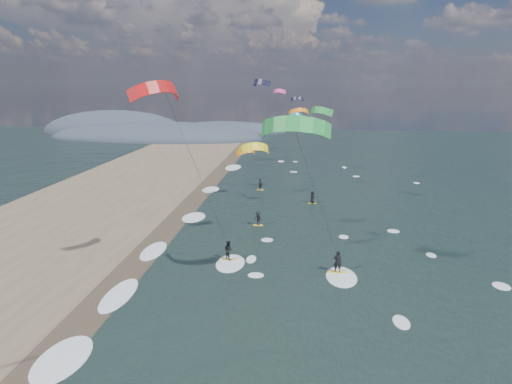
# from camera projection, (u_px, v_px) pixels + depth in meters

# --- Properties ---
(ground) EXTENTS (260.00, 260.00, 0.00)m
(ground) POSITION_uv_depth(u_px,v_px,m) (252.00, 350.00, 26.29)
(ground) COLOR black
(ground) RESTS_ON ground
(wet_sand_strip) EXTENTS (3.00, 240.00, 0.00)m
(wet_sand_strip) POSITION_uv_depth(u_px,v_px,m) (128.00, 272.00, 37.11)
(wet_sand_strip) COLOR #382D23
(wet_sand_strip) RESTS_ON ground
(coastal_hills) EXTENTS (80.00, 41.00, 15.00)m
(coastal_hills) POSITION_uv_depth(u_px,v_px,m) (149.00, 135.00, 134.69)
(coastal_hills) COLOR #3D4756
(coastal_hills) RESTS_ON ground
(kitesurfer_near_a) EXTENTS (8.09, 8.62, 14.41)m
(kitesurfer_near_a) POSITION_uv_depth(u_px,v_px,m) (303.00, 155.00, 29.79)
(kitesurfer_near_a) COLOR yellow
(kitesurfer_near_a) RESTS_ON ground
(kitesurfer_near_b) EXTENTS (7.00, 9.40, 16.59)m
(kitesurfer_near_b) POSITION_uv_depth(u_px,v_px,m) (187.00, 147.00, 33.12)
(kitesurfer_near_b) COLOR yellow
(kitesurfer_near_b) RESTS_ON ground
(far_kitesurfers) EXTENTS (8.86, 17.74, 1.74)m
(far_kitesurfers) POSITION_uv_depth(u_px,v_px,m) (277.00, 203.00, 55.41)
(far_kitesurfers) COLOR yellow
(far_kitesurfers) RESTS_ON ground
(bg_kite_field) EXTENTS (12.32, 71.36, 10.47)m
(bg_kite_field) POSITION_uv_depth(u_px,v_px,m) (287.00, 110.00, 76.57)
(bg_kite_field) COLOR orange
(bg_kite_field) RESTS_ON ground
(shoreline_surf) EXTENTS (2.40, 79.40, 0.11)m
(shoreline_surf) POSITION_uv_depth(u_px,v_px,m) (159.00, 252.00, 41.57)
(shoreline_surf) COLOR white
(shoreline_surf) RESTS_ON ground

